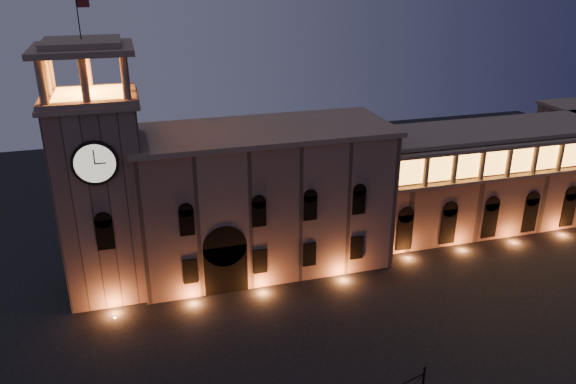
# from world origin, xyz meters

# --- Properties ---
(ground) EXTENTS (160.00, 160.00, 0.00)m
(ground) POSITION_xyz_m (0.00, 0.00, 0.00)
(ground) COLOR black
(ground) RESTS_ON ground
(government_building) EXTENTS (30.80, 12.80, 17.60)m
(government_building) POSITION_xyz_m (-2.08, 21.93, 8.77)
(government_building) COLOR #785B4E
(government_building) RESTS_ON ground
(clock_tower) EXTENTS (9.80, 9.80, 32.40)m
(clock_tower) POSITION_xyz_m (-20.50, 20.98, 12.50)
(clock_tower) COLOR #785B4E
(clock_tower) RESTS_ON ground
(colonnade_wing) EXTENTS (40.60, 11.50, 14.50)m
(colonnade_wing) POSITION_xyz_m (32.00, 23.92, 7.33)
(colonnade_wing) COLOR brown
(colonnade_wing) RESTS_ON ground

